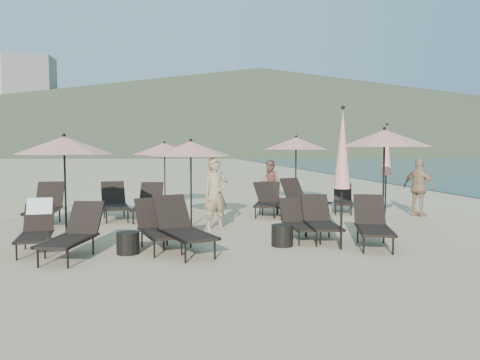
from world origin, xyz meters
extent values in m
plane|color=#D6BA8C|center=(0.00, 0.00, 0.00)|extent=(800.00, 800.00, 0.00)
cone|color=brown|center=(60.00, 300.00, 27.50)|extent=(690.00, 690.00, 55.00)
cone|color=brown|center=(190.00, 330.00, 16.00)|extent=(280.00, 280.00, 32.00)
cube|color=beige|center=(-70.00, 245.00, 24.00)|extent=(22.00, 18.00, 48.00)
cube|color=beige|center=(-45.00, 310.00, 19.00)|extent=(18.00, 16.00, 38.00)
cube|color=black|center=(-4.57, -0.17, 0.32)|extent=(0.69, 1.15, 0.05)
cube|color=black|center=(-4.66, 0.55, 0.59)|extent=(0.61, 0.48, 0.56)
cylinder|color=black|center=(-4.75, -0.65, 0.15)|extent=(0.03, 0.03, 0.31)
cylinder|color=black|center=(-4.86, 0.28, 0.15)|extent=(0.03, 0.03, 0.31)
cylinder|color=black|center=(-4.28, -0.59, 0.15)|extent=(0.03, 0.03, 0.31)
cylinder|color=black|center=(-4.39, 0.33, 0.15)|extent=(0.03, 0.03, 0.31)
cube|color=black|center=(-4.84, -0.16, 0.33)|extent=(0.19, 1.22, 0.04)
cube|color=black|center=(-4.30, -0.09, 0.33)|extent=(0.19, 1.22, 0.04)
cube|color=silver|center=(-4.67, 0.68, 0.80)|extent=(0.52, 0.31, 0.34)
cube|color=black|center=(-3.85, -0.83, 0.35)|extent=(0.90, 1.32, 0.05)
cube|color=black|center=(-3.65, -0.05, 0.65)|extent=(0.72, 0.60, 0.62)
cylinder|color=black|center=(-4.23, -1.25, 0.17)|extent=(0.04, 0.04, 0.34)
cylinder|color=black|center=(-3.97, -0.25, 0.17)|extent=(0.04, 0.04, 0.34)
cylinder|color=black|center=(-3.73, -1.38, 0.17)|extent=(0.04, 0.04, 0.34)
cylinder|color=black|center=(-3.47, -0.38, 0.17)|extent=(0.04, 0.04, 0.34)
cube|color=black|center=(-4.13, -0.71, 0.36)|extent=(0.38, 1.32, 0.04)
cube|color=black|center=(-3.55, -0.86, 0.36)|extent=(0.38, 1.32, 0.04)
cube|color=black|center=(-1.70, -0.71, 0.38)|extent=(1.08, 1.46, 0.05)
cube|color=black|center=(-1.99, 0.11, 0.70)|extent=(0.80, 0.69, 0.67)
cylinder|color=black|center=(-1.78, -1.32, 0.19)|extent=(0.04, 0.04, 0.37)
cylinder|color=black|center=(-2.16, -0.27, 0.19)|extent=(0.04, 0.04, 0.37)
cylinder|color=black|center=(-1.25, -1.13, 0.19)|extent=(0.04, 0.04, 0.37)
cylinder|color=black|center=(-1.62, -0.07, 0.19)|extent=(0.04, 0.04, 0.37)
cube|color=black|center=(-2.02, -0.77, 0.39)|extent=(0.54, 1.40, 0.04)
cube|color=black|center=(-1.41, -0.55, 0.39)|extent=(0.54, 1.40, 0.04)
cube|color=black|center=(0.79, 0.21, 0.31)|extent=(0.60, 1.10, 0.04)
cube|color=black|center=(0.75, 0.93, 0.58)|extent=(0.57, 0.43, 0.55)
cylinder|color=black|center=(0.58, -0.25, 0.15)|extent=(0.03, 0.03, 0.30)
cylinder|color=black|center=(0.53, 0.67, 0.15)|extent=(0.03, 0.03, 0.30)
cylinder|color=black|center=(1.04, -0.22, 0.15)|extent=(0.03, 0.03, 0.30)
cylinder|color=black|center=(1.00, 0.69, 0.15)|extent=(0.03, 0.03, 0.30)
cube|color=black|center=(0.52, 0.24, 0.32)|extent=(0.09, 1.21, 0.04)
cube|color=black|center=(1.05, 0.27, 0.32)|extent=(0.09, 1.21, 0.04)
cube|color=black|center=(1.20, 0.05, 0.34)|extent=(0.72, 1.22, 0.05)
cube|color=black|center=(1.27, 0.84, 0.63)|extent=(0.64, 0.50, 0.60)
cylinder|color=black|center=(0.90, -0.41, 0.17)|extent=(0.04, 0.04, 0.33)
cylinder|color=black|center=(0.99, 0.59, 0.17)|extent=(0.04, 0.04, 0.33)
cylinder|color=black|center=(1.40, -0.46, 0.17)|extent=(0.04, 0.04, 0.33)
cylinder|color=black|center=(1.50, 0.54, 0.17)|extent=(0.04, 0.04, 0.33)
cube|color=black|center=(0.91, 0.13, 0.35)|extent=(0.17, 1.31, 0.04)
cube|color=black|center=(1.49, 0.07, 0.35)|extent=(0.17, 1.31, 0.04)
cube|color=black|center=(1.99, -0.72, 0.36)|extent=(0.97, 1.37, 0.05)
cube|color=black|center=(2.23, 0.08, 0.67)|extent=(0.75, 0.64, 0.64)
cylinder|color=black|center=(1.58, -1.13, 0.18)|extent=(0.04, 0.04, 0.35)
cylinder|color=black|center=(1.89, -0.12, 0.18)|extent=(0.04, 0.04, 0.35)
cylinder|color=black|center=(2.09, -1.29, 0.18)|extent=(0.04, 0.04, 0.35)
cylinder|color=black|center=(2.41, -0.27, 0.18)|extent=(0.04, 0.04, 0.35)
cube|color=black|center=(1.71, -0.58, 0.37)|extent=(0.45, 1.34, 0.04)
cube|color=black|center=(2.30, -0.76, 0.37)|extent=(0.45, 1.34, 0.04)
cube|color=black|center=(-5.23, 3.12, 0.39)|extent=(0.72, 1.36, 0.06)
cube|color=black|center=(-5.25, 4.02, 0.72)|extent=(0.71, 0.52, 0.69)
cylinder|color=black|center=(-5.50, 2.55, 0.19)|extent=(0.04, 0.04, 0.38)
cylinder|color=black|center=(-5.53, 3.70, 0.19)|extent=(0.04, 0.04, 0.38)
cylinder|color=black|center=(-4.92, 2.56, 0.19)|extent=(0.04, 0.04, 0.38)
cylinder|color=black|center=(-4.95, 3.72, 0.19)|extent=(0.04, 0.04, 0.38)
cube|color=black|center=(-5.56, 3.16, 0.40)|extent=(0.08, 1.51, 0.04)
cube|color=black|center=(-4.89, 3.18, 0.40)|extent=(0.08, 1.51, 0.04)
cube|color=black|center=(-3.49, 3.79, 0.37)|extent=(0.87, 1.37, 0.05)
cube|color=black|center=(-3.64, 4.63, 0.69)|extent=(0.73, 0.59, 0.66)
cylinder|color=black|center=(-3.67, 3.21, 0.18)|extent=(0.04, 0.04, 0.36)
cylinder|color=black|center=(-3.86, 4.29, 0.18)|extent=(0.04, 0.04, 0.36)
cylinder|color=black|center=(-3.12, 3.31, 0.18)|extent=(0.04, 0.04, 0.36)
cylinder|color=black|center=(-3.32, 4.39, 0.18)|extent=(0.04, 0.04, 0.36)
cube|color=black|center=(-3.81, 3.78, 0.38)|extent=(0.30, 1.42, 0.04)
cube|color=black|center=(-3.18, 3.89, 0.38)|extent=(0.30, 1.42, 0.04)
cube|color=black|center=(-2.63, 3.52, 0.37)|extent=(0.80, 1.32, 0.05)
cube|color=black|center=(-2.53, 4.35, 0.67)|extent=(0.70, 0.55, 0.65)
cylinder|color=black|center=(-2.97, 3.03, 0.18)|extent=(0.04, 0.04, 0.36)
cylinder|color=black|center=(-2.83, 4.10, 0.18)|extent=(0.04, 0.04, 0.36)
cylinder|color=black|center=(-2.43, 2.97, 0.18)|extent=(0.04, 0.04, 0.36)
cylinder|color=black|center=(-2.29, 4.03, 0.18)|extent=(0.04, 0.04, 0.36)
cube|color=black|center=(-2.94, 3.61, 0.38)|extent=(0.22, 1.41, 0.04)
cube|color=black|center=(-2.31, 3.53, 0.38)|extent=(0.22, 1.41, 0.04)
cube|color=black|center=(0.78, 3.84, 0.35)|extent=(0.96, 1.33, 0.05)
cube|color=black|center=(1.03, 4.60, 0.65)|extent=(0.73, 0.62, 0.62)
cylinder|color=black|center=(0.38, 3.44, 0.17)|extent=(0.04, 0.04, 0.34)
cylinder|color=black|center=(0.70, 4.42, 0.17)|extent=(0.04, 0.04, 0.34)
cylinder|color=black|center=(0.87, 3.28, 0.17)|extent=(0.04, 0.04, 0.34)
cylinder|color=black|center=(1.19, 4.26, 0.17)|extent=(0.04, 0.04, 0.34)
cube|color=black|center=(0.51, 3.98, 0.36)|extent=(0.46, 1.30, 0.04)
cube|color=black|center=(1.08, 3.79, 0.36)|extent=(0.46, 1.30, 0.04)
cube|color=black|center=(1.12, 3.59, 0.35)|extent=(0.97, 1.35, 0.05)
cube|color=black|center=(0.87, 4.37, 0.65)|extent=(0.74, 0.63, 0.63)
cylinder|color=black|center=(1.02, 3.03, 0.17)|extent=(0.04, 0.04, 0.34)
cylinder|color=black|center=(0.70, 4.03, 0.17)|extent=(0.04, 0.04, 0.34)
cylinder|color=black|center=(1.52, 3.19, 0.17)|extent=(0.04, 0.04, 0.34)
cylinder|color=black|center=(1.20, 4.19, 0.17)|extent=(0.04, 0.04, 0.34)
cube|color=black|center=(0.81, 3.55, 0.36)|extent=(0.46, 1.32, 0.04)
cube|color=black|center=(1.39, 3.74, 0.36)|extent=(0.46, 1.32, 0.04)
cube|color=black|center=(2.17, 4.18, 0.38)|extent=(1.07, 1.45, 0.05)
cube|color=black|center=(1.87, 5.00, 0.70)|extent=(0.80, 0.69, 0.67)
cylinder|color=black|center=(2.08, 3.58, 0.18)|extent=(0.04, 0.04, 0.37)
cylinder|color=black|center=(1.71, 4.63, 0.18)|extent=(0.04, 0.04, 0.37)
cylinder|color=black|center=(2.61, 3.77, 0.18)|extent=(0.04, 0.04, 0.37)
cylinder|color=black|center=(2.23, 4.82, 0.18)|extent=(0.04, 0.04, 0.37)
cube|color=black|center=(1.84, 4.12, 0.39)|extent=(0.54, 1.38, 0.04)
cube|color=black|center=(2.45, 4.34, 0.39)|extent=(0.54, 1.38, 0.04)
cube|color=black|center=(-2.20, -0.31, 0.35)|extent=(0.91, 1.31, 0.05)
cube|color=black|center=(-2.42, 0.46, 0.64)|extent=(0.71, 0.60, 0.61)
cylinder|color=black|center=(-2.32, -0.86, 0.17)|extent=(0.04, 0.04, 0.34)
cylinder|color=black|center=(-2.59, 0.13, 0.17)|extent=(0.04, 0.04, 0.34)
cylinder|color=black|center=(-1.82, -0.72, 0.17)|extent=(0.04, 0.04, 0.34)
cylinder|color=black|center=(-2.09, 0.27, 0.17)|extent=(0.04, 0.04, 0.34)
cube|color=black|center=(-2.50, -0.34, 0.36)|extent=(0.39, 1.30, 0.04)
cube|color=black|center=(-1.93, -0.18, 0.36)|extent=(0.39, 1.30, 0.04)
cube|color=black|center=(3.24, 4.15, 0.31)|extent=(0.88, 1.19, 0.04)
cube|color=black|center=(3.48, 4.82, 0.57)|extent=(0.66, 0.57, 0.55)
cylinder|color=black|center=(2.87, 3.81, 0.15)|extent=(0.03, 0.03, 0.30)
cylinder|color=black|center=(3.18, 4.67, 0.15)|extent=(0.03, 0.03, 0.30)
cylinder|color=black|center=(3.31, 3.65, 0.15)|extent=(0.03, 0.03, 0.30)
cylinder|color=black|center=(3.62, 4.51, 0.15)|extent=(0.03, 0.03, 0.30)
cube|color=black|center=(3.00, 4.28, 0.32)|extent=(0.44, 1.14, 0.04)
cube|color=black|center=(3.51, 4.10, 0.32)|extent=(0.44, 1.14, 0.04)
cylinder|color=black|center=(-4.31, 1.41, 1.08)|extent=(0.05, 0.05, 2.16)
cone|color=pink|center=(-4.31, 1.41, 2.05)|extent=(2.16, 2.16, 0.39)
sphere|color=black|center=(-4.31, 1.41, 2.28)|extent=(0.08, 0.08, 0.08)
cylinder|color=black|center=(-1.47, 2.54, 1.04)|extent=(0.04, 0.04, 2.08)
cone|color=pink|center=(-1.47, 2.54, 1.98)|extent=(2.08, 2.08, 0.38)
sphere|color=black|center=(-1.47, 2.54, 2.20)|extent=(0.08, 0.08, 0.08)
cylinder|color=black|center=(3.30, 1.62, 1.17)|extent=(0.05, 0.05, 2.35)
cone|color=pink|center=(3.30, 1.62, 2.24)|extent=(2.35, 2.35, 0.43)
sphere|color=black|center=(3.30, 1.62, 2.48)|extent=(0.09, 0.09, 0.09)
cylinder|color=black|center=(-2.14, 5.95, 1.03)|extent=(0.04, 0.04, 2.06)
cone|color=pink|center=(-2.14, 5.95, 1.96)|extent=(2.06, 2.06, 0.37)
sphere|color=black|center=(-2.14, 5.95, 2.18)|extent=(0.08, 0.08, 0.08)
cylinder|color=black|center=(2.27, 6.05, 1.13)|extent=(0.05, 0.05, 2.25)
cone|color=pink|center=(2.27, 6.05, 2.15)|extent=(2.25, 2.25, 0.41)
sphere|color=black|center=(2.27, 6.05, 2.38)|extent=(0.09, 0.09, 0.09)
cylinder|color=black|center=(1.29, -0.71, 0.60)|extent=(0.04, 0.04, 1.21)
cone|color=pink|center=(1.29, -0.71, 1.98)|extent=(0.33, 0.33, 1.54)
sphere|color=black|center=(1.29, -0.71, 2.78)|extent=(0.08, 0.08, 0.08)
cylinder|color=black|center=(4.49, 3.90, 0.59)|extent=(0.04, 0.04, 1.18)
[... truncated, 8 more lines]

